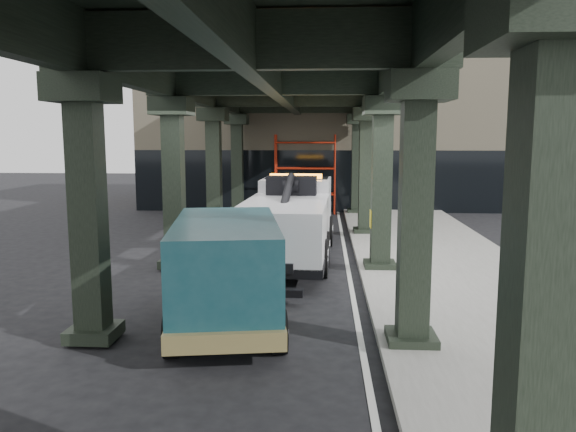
% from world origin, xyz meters
% --- Properties ---
extents(ground, '(90.00, 90.00, 0.00)m').
position_xyz_m(ground, '(0.00, 0.00, 0.00)').
color(ground, black).
rests_on(ground, ground).
extents(sidewalk, '(5.00, 40.00, 0.15)m').
position_xyz_m(sidewalk, '(4.50, 2.00, 0.07)').
color(sidewalk, gray).
rests_on(sidewalk, ground).
extents(lane_stripe, '(0.12, 38.00, 0.01)m').
position_xyz_m(lane_stripe, '(1.70, 2.00, 0.01)').
color(lane_stripe, silver).
rests_on(lane_stripe, ground).
extents(viaduct, '(7.40, 32.00, 6.40)m').
position_xyz_m(viaduct, '(-0.40, 2.00, 5.46)').
color(viaduct, black).
rests_on(viaduct, ground).
extents(building, '(22.00, 10.00, 8.00)m').
position_xyz_m(building, '(2.00, 20.00, 4.00)').
color(building, '#C6B793').
rests_on(building, ground).
extents(scaffolding, '(3.08, 0.88, 4.00)m').
position_xyz_m(scaffolding, '(0.00, 14.64, 2.11)').
color(scaffolding, red).
rests_on(scaffolding, ground).
extents(tow_truck, '(2.80, 8.52, 2.76)m').
position_xyz_m(tow_truck, '(-0.08, 3.49, 1.35)').
color(tow_truck, black).
rests_on(tow_truck, ground).
extents(towed_van, '(2.93, 5.74, 2.23)m').
position_xyz_m(towed_van, '(-1.04, -2.79, 1.20)').
color(towed_van, '#113840').
rests_on(towed_van, ground).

